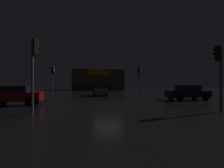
# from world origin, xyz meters

# --- Properties ---
(ground_plane) EXTENTS (120.00, 120.00, 0.00)m
(ground_plane) POSITION_xyz_m (0.00, 0.00, 0.00)
(ground_plane) COLOR black
(store_building) EXTENTS (14.17, 7.97, 5.72)m
(store_building) POSITION_xyz_m (1.20, 33.20, 2.87)
(store_building) COLOR brown
(store_building) RESTS_ON ground
(traffic_signal_main) EXTENTS (0.42, 0.42, 4.30)m
(traffic_signal_main) POSITION_xyz_m (-4.92, -5.04, 3.11)
(traffic_signal_main) COLOR #595B60
(traffic_signal_main) RESTS_ON ground
(traffic_signal_opposite) EXTENTS (0.41, 0.43, 4.06)m
(traffic_signal_opposite) POSITION_xyz_m (5.05, 6.41, 2.88)
(traffic_signal_opposite) COLOR #595B60
(traffic_signal_opposite) RESTS_ON ground
(traffic_signal_cross_left) EXTENTS (0.42, 0.42, 4.05)m
(traffic_signal_cross_left) POSITION_xyz_m (6.08, -6.03, 2.84)
(traffic_signal_cross_left) COLOR #595B60
(traffic_signal_cross_left) RESTS_ON ground
(traffic_signal_cross_right) EXTENTS (0.42, 0.42, 3.87)m
(traffic_signal_cross_right) POSITION_xyz_m (-6.11, 6.35, 2.91)
(traffic_signal_cross_right) COLOR #595B60
(traffic_signal_cross_right) RESTS_ON ground
(car_near) EXTENTS (2.05, 4.14, 1.58)m
(car_near) POSITION_xyz_m (-0.04, 8.95, 0.81)
(car_near) COLOR slate
(car_near) RESTS_ON ground
(car_far) EXTENTS (4.32, 2.03, 1.57)m
(car_far) POSITION_xyz_m (8.60, 1.02, 0.81)
(car_far) COLOR black
(car_far) RESTS_ON ground
(car_crossing) EXTENTS (3.90, 2.06, 1.56)m
(car_crossing) POSITION_xyz_m (-7.49, -0.88, 0.82)
(car_crossing) COLOR #A51414
(car_crossing) RESTS_ON ground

